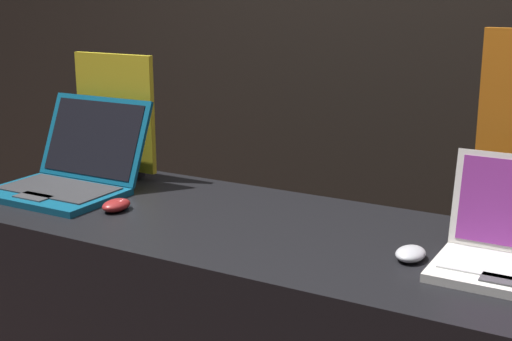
# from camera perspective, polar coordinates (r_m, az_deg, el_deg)

# --- Properties ---
(wall_back) EXTENTS (8.00, 0.05, 2.80)m
(wall_back) POSITION_cam_1_polar(r_m,az_deg,el_deg) (2.97, 12.28, 12.02)
(wall_back) COLOR black
(wall_back) RESTS_ON ground_plane
(laptop_front) EXTENTS (0.39, 0.39, 0.28)m
(laptop_front) POSITION_cam_1_polar(r_m,az_deg,el_deg) (2.30, -14.62, -0.05)
(laptop_front) COLOR #0F5170
(laptop_front) RESTS_ON display_counter
(mouse_front) EXTENTS (0.07, 0.10, 0.03)m
(mouse_front) POSITION_cam_1_polar(r_m,az_deg,el_deg) (2.08, -11.12, -2.74)
(mouse_front) COLOR maroon
(mouse_front) RESTS_ON display_counter
(promo_stand_front) EXTENTS (0.31, 0.07, 0.41)m
(promo_stand_front) POSITION_cam_1_polar(r_m,az_deg,el_deg) (2.43, -11.18, 4.10)
(promo_stand_front) COLOR black
(promo_stand_front) RESTS_ON display_counter
(mouse_back) EXTENTS (0.07, 0.10, 0.03)m
(mouse_back) POSITION_cam_1_polar(r_m,az_deg,el_deg) (1.72, 12.27, -6.51)
(mouse_back) COLOR #B2B2B7
(mouse_back) RESTS_ON display_counter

